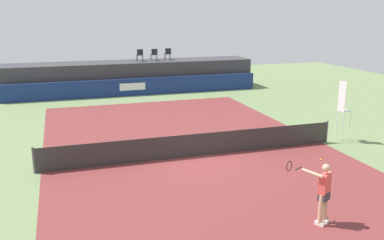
# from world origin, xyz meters

# --- Properties ---
(ground_plane) EXTENTS (48.00, 48.00, 0.00)m
(ground_plane) POSITION_xyz_m (0.00, 3.00, 0.00)
(ground_plane) COLOR #6B7F51
(court_inner) EXTENTS (12.00, 22.00, 0.00)m
(court_inner) POSITION_xyz_m (0.00, 0.00, 0.00)
(court_inner) COLOR maroon
(court_inner) RESTS_ON ground
(sponsor_wall) EXTENTS (18.00, 0.22, 1.20)m
(sponsor_wall) POSITION_xyz_m (-0.00, 13.50, 0.60)
(sponsor_wall) COLOR navy
(sponsor_wall) RESTS_ON ground
(spectator_platform) EXTENTS (18.00, 2.80, 2.20)m
(spectator_platform) POSITION_xyz_m (0.00, 15.30, 1.10)
(spectator_platform) COLOR #38383D
(spectator_platform) RESTS_ON ground
(spectator_chair_far_left) EXTENTS (0.46, 0.46, 0.89)m
(spectator_chair_far_left) POSITION_xyz_m (0.65, 15.11, 2.69)
(spectator_chair_far_left) COLOR #1E232D
(spectator_chair_far_left) RESTS_ON spectator_platform
(spectator_chair_left) EXTENTS (0.45, 0.45, 0.89)m
(spectator_chair_left) POSITION_xyz_m (1.71, 15.10, 2.69)
(spectator_chair_left) COLOR #1E232D
(spectator_chair_left) RESTS_ON spectator_platform
(spectator_chair_center) EXTENTS (0.45, 0.45, 0.89)m
(spectator_chair_center) POSITION_xyz_m (2.80, 15.31, 2.69)
(spectator_chair_center) COLOR #1E232D
(spectator_chair_center) RESTS_ON spectator_platform
(umpire_chair) EXTENTS (0.49, 0.49, 2.76)m
(umpire_chair) POSITION_xyz_m (6.94, -0.01, 1.59)
(umpire_chair) COLOR white
(umpire_chair) RESTS_ON ground
(tennis_net) EXTENTS (12.40, 0.02, 0.95)m
(tennis_net) POSITION_xyz_m (0.00, 0.00, 0.47)
(tennis_net) COLOR #2D2D2D
(tennis_net) RESTS_ON ground
(net_post_near) EXTENTS (0.10, 0.10, 1.00)m
(net_post_near) POSITION_xyz_m (-6.20, 0.00, 0.50)
(net_post_near) COLOR #4C4C51
(net_post_near) RESTS_ON ground
(net_post_far) EXTENTS (0.10, 0.10, 1.00)m
(net_post_far) POSITION_xyz_m (6.20, 0.00, 0.50)
(net_post_far) COLOR #4C4C51
(net_post_far) RESTS_ON ground
(tennis_player) EXTENTS (1.08, 1.02, 1.77)m
(tennis_player) POSITION_xyz_m (1.56, -6.43, 0.96)
(tennis_player) COLOR white
(tennis_player) RESTS_ON court_inner
(tennis_ball) EXTENTS (0.07, 0.07, 0.07)m
(tennis_ball) POSITION_xyz_m (4.59, -2.00, 0.04)
(tennis_ball) COLOR #D8EA33
(tennis_ball) RESTS_ON court_inner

